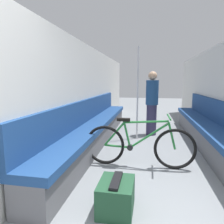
{
  "coord_description": "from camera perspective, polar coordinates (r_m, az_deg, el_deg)",
  "views": [
    {
      "loc": [
        -0.04,
        -1.11,
        1.32
      ],
      "look_at": [
        -0.82,
        3.06,
        0.66
      ],
      "focal_mm": 32.0,
      "sensor_mm": 36.0,
      "label": 1
    }
  ],
  "objects": [
    {
      "name": "grab_pole_near",
      "position": [
        4.56,
        7.33,
        4.83
      ],
      "size": [
        0.08,
        0.08,
        2.07
      ],
      "color": "gray",
      "rests_on": "ground"
    },
    {
      "name": "passenger_standing",
      "position": [
        4.97,
        11.32,
        2.62
      ],
      "size": [
        0.3,
        0.3,
        1.55
      ],
      "rotation": [
        0.0,
        0.0,
        1.27
      ],
      "color": "#332D4C",
      "rests_on": "ground"
    },
    {
      "name": "bicycle",
      "position": [
        3.14,
        7.61,
        -9.43
      ],
      "size": [
        1.7,
        0.46,
        0.81
      ],
      "rotation": [
        0.0,
        0.0,
        0.2
      ],
      "color": "black",
      "rests_on": "ground"
    },
    {
      "name": "luggage_bag",
      "position": [
        2.21,
        1.2,
        -22.85
      ],
      "size": [
        0.35,
        0.43,
        0.34
      ],
      "color": "#1E472D",
      "rests_on": "ground"
    },
    {
      "name": "bench_seat_row_left",
      "position": [
        4.31,
        -4.75,
        -4.75
      ],
      "size": [
        0.48,
        5.09,
        0.94
      ],
      "color": "#5B5B60",
      "rests_on": "ground"
    },
    {
      "name": "bench_seat_row_right",
      "position": [
        4.33,
        26.36,
        -5.57
      ],
      "size": [
        0.48,
        5.09,
        0.94
      ],
      "color": "#5B5B60",
      "rests_on": "ground"
    },
    {
      "name": "wall_left",
      "position": [
        4.47,
        -7.41,
        5.24
      ],
      "size": [
        0.1,
        9.46,
        2.09
      ],
      "primitive_type": "cube",
      "color": "silver",
      "rests_on": "ground"
    }
  ]
}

